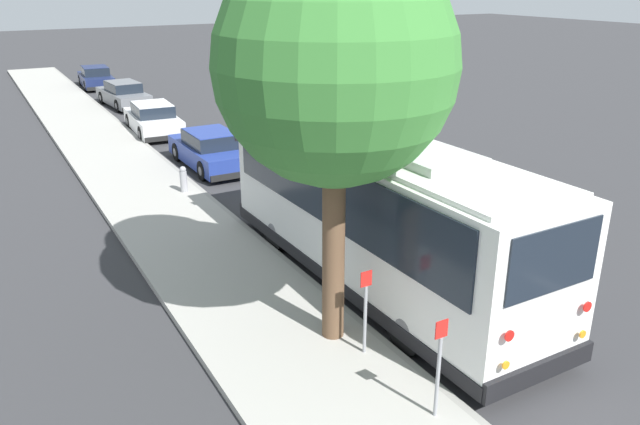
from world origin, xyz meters
The scene contains 14 objects.
ground_plane centered at (0.00, 0.00, 0.00)m, with size 160.00×160.00×0.00m, color #333335.
sidewalk_slab centered at (0.00, 3.21, 0.07)m, with size 80.00×3.03×0.15m, color #A3A099.
curb_strip centered at (0.00, 1.62, 0.07)m, with size 80.00×0.14×0.15m, color gray.
shuttle_bus centered at (-0.11, 0.28, 1.79)m, with size 9.44×2.74×3.36m.
parked_sedan_blue centered at (10.22, 0.31, 0.62)m, with size 4.48×1.81×1.33m.
parked_sedan_white centered at (16.35, 0.68, 0.62)m, with size 4.57×1.96×1.32m.
parked_sedan_gray centered at (23.13, 0.38, 0.60)m, with size 4.60×1.98×1.30m.
parked_sedan_navy centered at (30.05, 0.45, 0.59)m, with size 4.34×1.90×1.28m.
street_tree centered at (-1.64, 2.33, 5.34)m, with size 3.96×3.96×7.51m.
sign_post_near centered at (-4.47, 2.14, 0.99)m, with size 0.06×0.22×1.64m.
sign_post_far centered at (-2.52, 2.14, 0.97)m, with size 0.06×0.22×1.58m.
fire_hydrant centered at (7.62, 2.14, 0.55)m, with size 0.22×0.22×0.81m.
lane_stripe_mid centered at (-0.79, -3.03, 0.00)m, with size 2.40×0.14×0.01m, color silver.
lane_stripe_ahead centered at (5.21, -3.03, 0.00)m, with size 2.40×0.14×0.01m, color silver.
Camera 1 is at (-10.37, 7.48, 6.38)m, focal length 35.00 mm.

